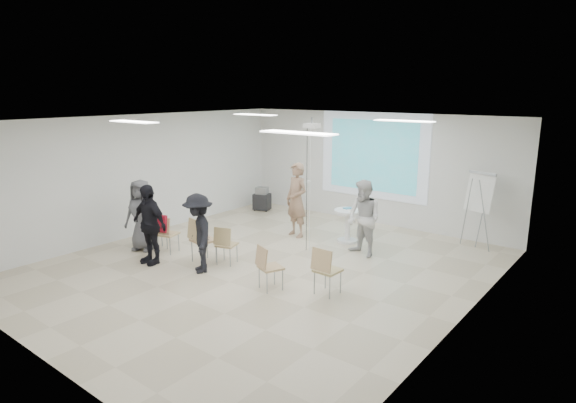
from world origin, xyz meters
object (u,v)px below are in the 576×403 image
Objects in this scene: chair_center at (225,242)px; av_cart at (262,200)px; chair_left_mid at (166,232)px; chair_right_far at (325,267)px; chair_far_left at (148,226)px; chair_right_inner at (267,264)px; chair_left_inner at (200,237)px; player_left at (297,195)px; laptop at (204,238)px; audience_mid at (198,228)px; player_right at (364,214)px; audience_outer at (141,211)px; flipchart_easel at (480,193)px; audience_left at (149,218)px; pedestal_table at (348,224)px.

av_cart is at bearing 104.76° from chair_center.
chair_right_far is (4.06, 0.32, 0.02)m from chair_left_mid.
chair_far_left is 3.77m from chair_right_inner.
chair_left_inner is 1.10× the size of chair_right_far.
laptop is (-0.39, -2.70, -0.52)m from player_left.
player_left is at bearing 121.84° from audience_mid.
player_right reaches higher than av_cart.
chair_right_far reaches higher than chair_left_mid.
chair_center is at bearing 39.99° from chair_left_inner.
player_right is 2.18× the size of chair_far_left.
audience_outer reaches higher than chair_right_inner.
chair_left_mid is (0.67, -0.03, -0.00)m from chair_far_left.
av_cart is at bearing -52.33° from laptop.
chair_left_mid is at bearing -126.99° from player_right.
flipchart_easel reaches higher than chair_left_mid.
audience_left is 5.09m from av_cart.
flipchart_easel reaches higher than laptop.
audience_left is (0.91, -0.62, 0.46)m from chair_far_left.
audience_mid is (-0.13, -0.59, 0.42)m from chair_center.
chair_left_inner is 2.73× the size of laptop.
player_right is (0.78, -0.63, 0.48)m from pedestal_table.
chair_far_left is 4.30m from av_cart.
chair_left_inner is at bearing -172.90° from chair_right_far.
audience_left is at bearing -123.21° from pedestal_table.
chair_right_inner is (2.02, -0.19, -0.08)m from chair_left_inner.
player_right is 3.05m from chair_center.
audience_left reaches higher than pedestal_table.
chair_right_far is (2.57, -2.54, -0.52)m from player_left.
player_left reaches higher than chair_left_mid.
chair_right_far is 2.49× the size of laptop.
player_right reaches higher than laptop.
audience_outer is 7.66m from flipchart_easel.
audience_outer is 4.53m from av_cart.
chair_right_far is at bearing 48.41° from chair_right_inner.
chair_right_far is (4.72, 0.29, 0.02)m from chair_far_left.
chair_far_left is 0.67m from chair_left_mid.
chair_far_left is 0.44× the size of audience_left.
flipchart_easel is at bearing 87.70° from chair_right_inner.
pedestal_table is at bearing 50.61° from chair_center.
pedestal_table is 3.15m from chair_center.
audience_mid is (-0.05, -3.14, -0.14)m from player_left.
pedestal_table is at bearing 29.75° from player_left.
chair_left_mid is 1.01× the size of chair_right_inner.
chair_left_inner is 2.99m from chair_right_far.
chair_left_mid is at bearing -96.04° from av_cart.
audience_mid is (1.19, 0.30, -0.06)m from audience_left.
chair_left_inner is 0.12m from laptop.
chair_far_left is 0.47× the size of audience_outer.
flipchart_easel reaches higher than chair_right_far.
chair_left_mid is 2.38× the size of laptop.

